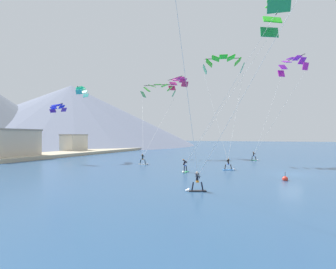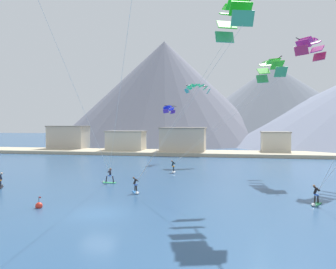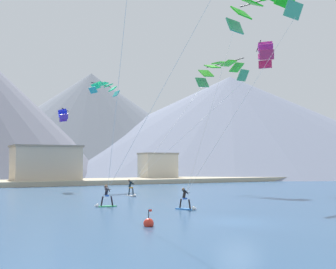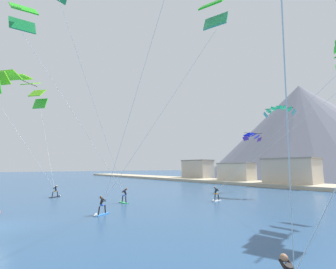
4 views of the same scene
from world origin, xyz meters
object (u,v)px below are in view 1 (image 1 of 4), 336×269
(kitesurfer_near_lead, at_px, (195,186))
(kitesurfer_mid_center, at_px, (255,158))
(parafoil_kite_mid_center, at_px, (292,64))
(parafoil_kite_distant_high_outer, at_px, (58,107))
(kitesurfer_far_left, at_px, (144,161))
(race_marker_buoy, at_px, (285,179))
(parafoil_kite_far_left, at_px, (158,89))
(kitesurfer_near_trail, at_px, (184,168))
(parafoil_kite_distant_mid_solo, at_px, (178,82))
(parafoil_kite_distant_low_drift, at_px, (82,90))
(parafoil_kite_near_trail, at_px, (276,9))
(kitesurfer_far_right, at_px, (230,167))
(parafoil_kite_far_right, at_px, (223,63))

(kitesurfer_near_lead, xyz_separation_m, kitesurfer_mid_center, (30.51, -2.06, 0.02))
(parafoil_kite_mid_center, bearing_deg, parafoil_kite_distant_high_outer, 123.03)
(kitesurfer_far_left, relative_size, race_marker_buoy, 1.74)
(parafoil_kite_far_left, xyz_separation_m, race_marker_buoy, (-20.48, -24.12, -14.28))
(parafoil_kite_mid_center, bearing_deg, kitesurfer_mid_center, 134.64)
(kitesurfer_mid_center, bearing_deg, parafoil_kite_far_left, 94.02)
(kitesurfer_near_trail, bearing_deg, parafoil_kite_distant_mid_solo, 23.04)
(kitesurfer_mid_center, xyz_separation_m, parafoil_kite_distant_low_drift, (-12.41, 29.96, 12.63))
(kitesurfer_near_lead, distance_m, kitesurfer_far_left, 21.05)
(parafoil_kite_far_left, xyz_separation_m, parafoil_kite_distant_low_drift, (-11.05, 10.69, -1.31))
(kitesurfer_mid_center, relative_size, parafoil_kite_near_trail, 0.09)
(kitesurfer_far_right, xyz_separation_m, parafoil_kite_distant_low_drift, (3.33, 28.16, 12.69))
(kitesurfer_far_right, xyz_separation_m, parafoil_kite_mid_center, (22.19, -8.34, 18.44))
(parafoil_kite_far_right, bearing_deg, parafoil_kite_distant_mid_solo, 50.69)
(parafoil_kite_far_left, distance_m, race_marker_buoy, 34.71)
(kitesurfer_mid_center, relative_size, parafoil_kite_distant_low_drift, 0.37)
(kitesurfer_near_trail, relative_size, parafoil_kite_distant_low_drift, 0.38)
(kitesurfer_far_right, height_order, parafoil_kite_distant_low_drift, parafoil_kite_distant_low_drift)
(parafoil_kite_distant_high_outer, height_order, race_marker_buoy, parafoil_kite_distant_high_outer)
(kitesurfer_far_left, height_order, parafoil_kite_mid_center, parafoil_kite_mid_center)
(kitesurfer_near_trail, xyz_separation_m, parafoil_kite_far_left, (19.01, 12.68, 13.91))
(parafoil_kite_near_trail, height_order, parafoil_kite_distant_low_drift, parafoil_kite_near_trail)
(parafoil_kite_far_left, relative_size, race_marker_buoy, 14.46)
(parafoil_kite_far_left, height_order, parafoil_kite_distant_low_drift, parafoil_kite_far_left)
(parafoil_kite_distant_low_drift, xyz_separation_m, race_marker_buoy, (-9.42, -34.81, -12.97))
(kitesurfer_far_right, bearing_deg, kitesurfer_mid_center, -6.55)
(parafoil_kite_distant_high_outer, xyz_separation_m, parafoil_kite_distant_mid_solo, (20.96, -13.87, 7.19))
(parafoil_kite_far_right, bearing_deg, kitesurfer_mid_center, -34.15)
(kitesurfer_near_lead, distance_m, parafoil_kite_distant_low_drift, 35.59)
(parafoil_kite_distant_high_outer, bearing_deg, kitesurfer_far_left, -77.70)
(kitesurfer_far_right, xyz_separation_m, race_marker_buoy, (-6.09, -6.66, -0.28))
(parafoil_kite_near_trail, height_order, parafoil_kite_far_right, parafoil_kite_near_trail)
(kitesurfer_near_lead, bearing_deg, kitesurfer_near_trail, 24.07)
(kitesurfer_near_lead, height_order, parafoil_kite_distant_high_outer, parafoil_kite_distant_high_outer)
(parafoil_kite_mid_center, bearing_deg, parafoil_kite_near_trail, 174.08)
(parafoil_kite_distant_high_outer, distance_m, parafoil_kite_distant_mid_solo, 26.14)
(kitesurfer_near_trail, xyz_separation_m, race_marker_buoy, (-1.47, -11.44, -0.36))
(parafoil_kite_near_trail, bearing_deg, parafoil_kite_distant_mid_solo, 43.47)
(kitesurfer_mid_center, xyz_separation_m, parafoil_kite_far_right, (-6.64, 4.50, 16.56))
(kitesurfer_far_left, distance_m, kitesurfer_far_right, 13.84)
(parafoil_kite_distant_high_outer, bearing_deg, parafoil_kite_near_trail, -91.30)
(parafoil_kite_distant_mid_solo, bearing_deg, parafoil_kite_near_trail, -136.53)
(kitesurfer_near_trail, relative_size, parafoil_kite_far_left, 0.12)
(kitesurfer_near_lead, xyz_separation_m, kitesurfer_far_right, (14.77, -0.25, -0.03))
(kitesurfer_near_lead, xyz_separation_m, parafoil_kite_mid_center, (36.96, -8.59, 18.41))
(parafoil_kite_far_left, bearing_deg, kitesurfer_mid_center, -85.98)
(parafoil_kite_far_right, bearing_deg, parafoil_kite_mid_center, -40.13)
(parafoil_kite_mid_center, bearing_deg, parafoil_kite_far_left, 106.83)
(parafoil_kite_distant_mid_solo, bearing_deg, parafoil_kite_far_left, 150.82)
(parafoil_kite_far_left, bearing_deg, kitesurfer_far_right, -129.49)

